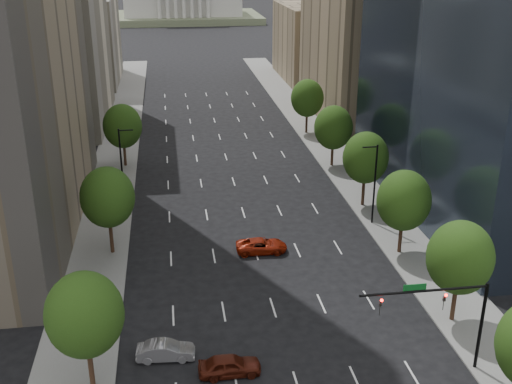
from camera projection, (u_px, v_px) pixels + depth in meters
name	position (u px, v px, depth m)	size (l,w,h in m)	color
sidewalk_left	(104.00, 220.00, 68.39)	(6.00, 200.00, 0.15)	slate
sidewalk_right	(375.00, 204.00, 72.53)	(6.00, 200.00, 0.15)	slate
midrise_cream_left	(56.00, 16.00, 100.12)	(14.00, 30.00, 35.00)	beige
filler_left	(84.00, 40.00, 133.59)	(14.00, 26.00, 18.00)	beige
parking_tan_right	(360.00, 29.00, 104.97)	(14.00, 30.00, 30.00)	#8C7759
filler_right	(313.00, 42.00, 137.89)	(14.00, 26.00, 16.00)	#8C7759
tree_right_1	(460.00, 258.00, 48.18)	(5.20, 5.20, 8.75)	#382316
tree_right_2	(404.00, 200.00, 59.25)	(5.20, 5.20, 8.61)	#382316
tree_right_3	(366.00, 158.00, 70.16)	(5.20, 5.20, 8.89)	#382316
tree_right_4	(333.00, 128.00, 83.18)	(5.20, 5.20, 8.46)	#382316
tree_right_5	(307.00, 98.00, 97.77)	(5.20, 5.20, 8.75)	#382316
tree_left_0	(85.00, 315.00, 40.76)	(5.20, 5.20, 8.75)	#382316
tree_left_1	(107.00, 197.00, 59.05)	(5.20, 5.20, 8.97)	#382316
tree_left_2	(122.00, 126.00, 83.03)	(5.20, 5.20, 8.68)	#382316
streetlight_rn	(374.00, 182.00, 65.89)	(1.70, 0.20, 9.00)	black
streetlight_ln	(122.00, 164.00, 71.48)	(1.70, 0.20, 9.00)	black
traffic_signal	(450.00, 309.00, 42.41)	(9.12, 0.40, 7.38)	black
foothills	(209.00, 19.00, 584.55)	(720.00, 413.00, 263.00)	olive
car_maroon	(230.00, 365.00, 43.78)	(1.79, 4.45, 1.52)	#48170C
car_silver	(166.00, 351.00, 45.45)	(1.49, 4.26, 1.40)	gray
car_red_far	(262.00, 246.00, 61.23)	(2.33, 5.05, 1.40)	maroon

